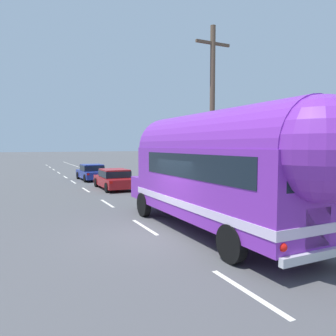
# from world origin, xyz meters

# --- Properties ---
(ground_plane) EXTENTS (300.00, 300.00, 0.00)m
(ground_plane) POSITION_xyz_m (0.00, 0.00, 0.00)
(ground_plane) COLOR #4C4C4F
(lane_markings) EXTENTS (3.78, 80.00, 0.01)m
(lane_markings) POSITION_xyz_m (2.57, 12.65, 0.00)
(lane_markings) COLOR silver
(lane_markings) RESTS_ON ground
(utility_pole) EXTENTS (1.80, 0.24, 8.50)m
(utility_pole) POSITION_xyz_m (4.20, 3.23, 4.42)
(utility_pole) COLOR brown
(utility_pole) RESTS_ON ground
(painted_bus) EXTENTS (2.67, 10.53, 4.12)m
(painted_bus) POSITION_xyz_m (1.83, -1.00, 2.31)
(painted_bus) COLOR purple
(painted_bus) RESTS_ON ground
(car_lead) EXTENTS (2.01, 4.56, 1.37)m
(car_lead) POSITION_xyz_m (1.88, 11.81, 0.74)
(car_lead) COLOR #A5191E
(car_lead) RESTS_ON ground
(car_second) EXTENTS (2.06, 4.32, 1.37)m
(car_second) POSITION_xyz_m (1.70, 18.15, 0.73)
(car_second) COLOR navy
(car_second) RESTS_ON ground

